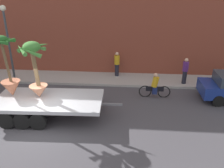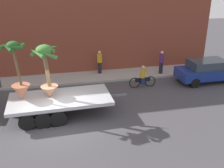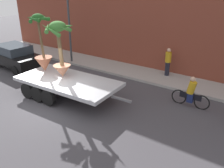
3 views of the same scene
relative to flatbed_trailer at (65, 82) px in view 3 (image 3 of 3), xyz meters
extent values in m
plane|color=#423F44|center=(0.14, -1.10, -0.76)|extent=(60.00, 60.00, 0.00)
cube|color=#A39E99|center=(0.14, 5.00, -0.69)|extent=(24.00, 2.20, 0.15)
cube|color=brown|center=(0.14, 6.70, 3.22)|extent=(24.00, 1.20, 7.96)
cube|color=#B7BABF|center=(0.24, 0.01, 0.13)|extent=(5.38, 2.72, 0.18)
cylinder|color=black|center=(-1.50, 1.14, -0.36)|extent=(0.81, 0.25, 0.80)
cylinder|color=black|center=(-1.42, -1.24, -0.36)|extent=(0.81, 0.25, 0.80)
cylinder|color=black|center=(-0.76, 1.17, -0.36)|extent=(0.81, 0.25, 0.80)
cylinder|color=black|center=(-0.68, -1.22, -0.36)|extent=(0.81, 0.25, 0.80)
cylinder|color=black|center=(-0.02, 1.19, -0.36)|extent=(0.81, 0.25, 0.80)
cylinder|color=black|center=(0.06, -1.19, -0.36)|extent=(0.81, 0.25, 0.80)
cube|color=slate|center=(3.38, 0.12, -0.02)|extent=(1.00, 0.13, 0.10)
cone|color=#B26647|center=(-1.67, 0.20, 0.61)|extent=(0.93, 0.93, 0.79)
cylinder|color=brown|center=(-1.72, 0.20, 2.05)|extent=(0.28, 0.13, 2.08)
ellipsoid|color=#235B23|center=(-1.76, 0.20, 3.09)|extent=(0.60, 0.60, 0.38)
cone|color=#235B23|center=(-1.36, 0.14, 3.06)|extent=(0.31, 0.84, 0.33)
cone|color=#235B23|center=(-1.62, 0.50, 3.05)|extent=(0.72, 0.47, 0.32)
cone|color=#235B23|center=(-2.07, 0.49, 3.05)|extent=(0.75, 0.77, 0.36)
cone|color=#235B23|center=(-2.00, -0.02, 3.02)|extent=(0.60, 0.63, 0.40)
cone|color=#235B23|center=(-1.67, -0.17, 3.05)|extent=(0.80, 0.39, 0.33)
cone|color=tan|center=(-0.27, 0.17, 0.53)|extent=(0.90, 0.90, 0.62)
cylinder|color=brown|center=(-0.31, 0.17, 1.81)|extent=(0.32, 0.20, 1.95)
ellipsoid|color=#428438|center=(-0.34, 0.17, 2.78)|extent=(0.81, 0.81, 0.51)
cone|color=#428438|center=(0.09, 0.17, 2.72)|extent=(0.21, 0.89, 0.45)
cone|color=#428438|center=(-0.15, 0.69, 2.74)|extent=(1.13, 0.59, 0.43)
cone|color=#428438|center=(-0.72, 0.39, 2.72)|extent=(0.64, 0.89, 0.44)
cone|color=#428438|center=(-0.70, -0.15, 2.73)|extent=(0.81, 0.87, 0.44)
cone|color=#428438|center=(-0.25, -0.37, 2.70)|extent=(1.09, 0.38, 0.63)
torus|color=black|center=(6.22, 2.62, -0.42)|extent=(0.74, 0.07, 0.74)
torus|color=black|center=(5.12, 2.61, -0.42)|extent=(0.74, 0.07, 0.74)
cube|color=black|center=(5.67, 2.61, -0.24)|extent=(1.04, 0.07, 0.28)
cylinder|color=gold|center=(5.67, 2.61, 0.21)|extent=(0.44, 0.34, 0.65)
sphere|color=tan|center=(5.67, 2.61, 0.63)|extent=(0.24, 0.24, 0.24)
cube|color=navy|center=(5.67, 2.61, -0.32)|extent=(0.28, 0.24, 0.44)
cube|color=black|center=(-5.90, 1.30, -0.09)|extent=(4.23, 2.15, 0.70)
cube|color=#2D3842|center=(-6.11, 1.32, 0.54)|extent=(2.38, 1.82, 0.56)
cylinder|color=black|center=(-4.50, 2.06, -0.44)|extent=(0.65, 0.25, 0.64)
cylinder|color=black|center=(-4.64, 0.33, -0.44)|extent=(0.65, 0.25, 0.64)
cylinder|color=black|center=(-7.16, 2.27, -0.44)|extent=(0.65, 0.25, 0.64)
cylinder|color=black|center=(3.28, 5.49, -0.19)|extent=(0.28, 0.28, 0.85)
cylinder|color=gold|center=(3.28, 5.49, 0.55)|extent=(0.36, 0.36, 0.62)
sphere|color=tan|center=(3.28, 5.49, 0.98)|extent=(0.24, 0.24, 0.24)
cylinder|color=#383D42|center=(-3.55, 4.20, 1.64)|extent=(0.14, 0.14, 4.50)
camera|label=1|loc=(4.23, -10.45, 5.68)|focal=39.09mm
camera|label=2|loc=(0.27, -12.74, 6.15)|focal=42.00mm
camera|label=3|loc=(8.49, -7.96, 4.82)|focal=38.80mm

